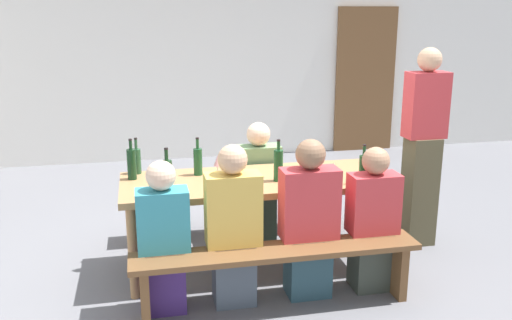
{
  "coord_description": "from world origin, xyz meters",
  "views": [
    {
      "loc": [
        -0.89,
        -4.13,
        2.03
      ],
      "look_at": [
        0.0,
        0.0,
        0.9
      ],
      "focal_mm": 39.06,
      "sensor_mm": 36.0,
      "label": 1
    }
  ],
  "objects_px": {
    "wooden_door": "(365,80)",
    "wine_glass_2": "(218,162)",
    "wine_glass_4": "(319,170)",
    "wine_bottle_1": "(363,169)",
    "wine_bottle_3": "(132,164)",
    "wine_bottle_5": "(137,160)",
    "seated_guest_near_3": "(372,223)",
    "wine_bottle_0": "(198,161)",
    "standing_host": "(422,151)",
    "wine_glass_0": "(153,184)",
    "seated_guest_near_1": "(233,230)",
    "seated_guest_far_0": "(258,185)",
    "wine_bottle_4": "(278,165)",
    "seated_guest_near_0": "(164,241)",
    "wine_bottle_2": "(167,176)",
    "wine_glass_3": "(372,163)",
    "wine_glass_1": "(333,168)",
    "bench_near": "(277,261)",
    "seated_guest_near_2": "(309,223)",
    "tasting_table": "(256,188)",
    "bench_far": "(240,197)"
  },
  "relations": [
    {
      "from": "wine_bottle_4",
      "to": "bench_near",
      "type": "bearing_deg",
      "value": -104.59
    },
    {
      "from": "wine_bottle_3",
      "to": "bench_far",
      "type": "bearing_deg",
      "value": 28.42
    },
    {
      "from": "wine_glass_4",
      "to": "wine_bottle_5",
      "type": "bearing_deg",
      "value": 155.54
    },
    {
      "from": "tasting_table",
      "to": "wine_bottle_4",
      "type": "relative_size",
      "value": 6.39
    },
    {
      "from": "wine_glass_2",
      "to": "seated_guest_near_3",
      "type": "relative_size",
      "value": 0.15
    },
    {
      "from": "wine_bottle_0",
      "to": "standing_host",
      "type": "height_order",
      "value": "standing_host"
    },
    {
      "from": "standing_host",
      "to": "seated_guest_near_2",
      "type": "bearing_deg",
      "value": 29.72
    },
    {
      "from": "wine_glass_1",
      "to": "wine_glass_4",
      "type": "height_order",
      "value": "wine_glass_4"
    },
    {
      "from": "wine_glass_4",
      "to": "wooden_door",
      "type": "bearing_deg",
      "value": 62.73
    },
    {
      "from": "wine_glass_0",
      "to": "wine_glass_4",
      "type": "relative_size",
      "value": 0.91
    },
    {
      "from": "wine_bottle_0",
      "to": "wine_glass_4",
      "type": "height_order",
      "value": "wine_bottle_0"
    },
    {
      "from": "wine_bottle_5",
      "to": "wine_glass_0",
      "type": "relative_size",
      "value": 1.91
    },
    {
      "from": "seated_guest_near_0",
      "to": "seated_guest_far_0",
      "type": "relative_size",
      "value": 0.99
    },
    {
      "from": "bench_far",
      "to": "wine_glass_4",
      "type": "height_order",
      "value": "wine_glass_4"
    },
    {
      "from": "wine_glass_4",
      "to": "seated_guest_near_0",
      "type": "bearing_deg",
      "value": -167.18
    },
    {
      "from": "wine_bottle_3",
      "to": "wine_glass_2",
      "type": "bearing_deg",
      "value": -3.54
    },
    {
      "from": "wine_bottle_0",
      "to": "wine_bottle_2",
      "type": "xyz_separation_m",
      "value": [
        -0.27,
        -0.43,
        0.01
      ]
    },
    {
      "from": "bench_far",
      "to": "wine_glass_2",
      "type": "xyz_separation_m",
      "value": [
        -0.29,
        -0.56,
        0.51
      ]
    },
    {
      "from": "bench_near",
      "to": "wine_glass_0",
      "type": "bearing_deg",
      "value": 155.97
    },
    {
      "from": "wine_bottle_5",
      "to": "seated_guest_near_2",
      "type": "height_order",
      "value": "seated_guest_near_2"
    },
    {
      "from": "wine_bottle_4",
      "to": "wine_glass_4",
      "type": "bearing_deg",
      "value": -32.49
    },
    {
      "from": "seated_guest_near_2",
      "to": "wine_bottle_4",
      "type": "bearing_deg",
      "value": 14.5
    },
    {
      "from": "bench_far",
      "to": "wine_glass_2",
      "type": "distance_m",
      "value": 0.81
    },
    {
      "from": "wine_bottle_4",
      "to": "wine_glass_0",
      "type": "distance_m",
      "value": 1.0
    },
    {
      "from": "wine_glass_3",
      "to": "seated_guest_near_3",
      "type": "relative_size",
      "value": 0.16
    },
    {
      "from": "wine_glass_0",
      "to": "seated_guest_near_3",
      "type": "relative_size",
      "value": 0.14
    },
    {
      "from": "wine_bottle_3",
      "to": "wine_glass_0",
      "type": "relative_size",
      "value": 2.09
    },
    {
      "from": "wine_bottle_5",
      "to": "seated_guest_near_3",
      "type": "bearing_deg",
      "value": -27.77
    },
    {
      "from": "wine_bottle_5",
      "to": "seated_guest_far_0",
      "type": "relative_size",
      "value": 0.27
    },
    {
      "from": "wine_bottle_3",
      "to": "wine_bottle_1",
      "type": "bearing_deg",
      "value": -15.59
    },
    {
      "from": "wine_glass_4",
      "to": "seated_guest_near_3",
      "type": "height_order",
      "value": "seated_guest_near_3"
    },
    {
      "from": "wine_glass_3",
      "to": "seated_guest_near_3",
      "type": "bearing_deg",
      "value": -110.7
    },
    {
      "from": "wine_bottle_0",
      "to": "seated_guest_far_0",
      "type": "distance_m",
      "value": 0.76
    },
    {
      "from": "wine_glass_4",
      "to": "seated_guest_near_1",
      "type": "xyz_separation_m",
      "value": [
        -0.71,
        -0.27,
        -0.31
      ]
    },
    {
      "from": "wine_bottle_4",
      "to": "seated_guest_near_1",
      "type": "distance_m",
      "value": 0.7
    },
    {
      "from": "wine_glass_4",
      "to": "wine_bottle_1",
      "type": "bearing_deg",
      "value": -4.11
    },
    {
      "from": "wine_bottle_4",
      "to": "standing_host",
      "type": "height_order",
      "value": "standing_host"
    },
    {
      "from": "wine_bottle_0",
      "to": "seated_guest_far_0",
      "type": "xyz_separation_m",
      "value": [
        0.58,
        0.36,
        -0.35
      ]
    },
    {
      "from": "wine_bottle_5",
      "to": "standing_host",
      "type": "height_order",
      "value": "standing_host"
    },
    {
      "from": "wooden_door",
      "to": "wine_glass_2",
      "type": "xyz_separation_m",
      "value": [
        -2.7,
        -3.44,
        -0.18
      ]
    },
    {
      "from": "wine_glass_0",
      "to": "seated_guest_near_1",
      "type": "distance_m",
      "value": 0.65
    },
    {
      "from": "wine_bottle_4",
      "to": "seated_guest_near_0",
      "type": "relative_size",
      "value": 0.31
    },
    {
      "from": "wine_glass_0",
      "to": "standing_host",
      "type": "distance_m",
      "value": 2.39
    },
    {
      "from": "wine_bottle_5",
      "to": "seated_guest_near_2",
      "type": "distance_m",
      "value": 1.51
    },
    {
      "from": "wine_bottle_2",
      "to": "tasting_table",
      "type": "bearing_deg",
      "value": 18.23
    },
    {
      "from": "wooden_door",
      "to": "wine_glass_1",
      "type": "height_order",
      "value": "wooden_door"
    },
    {
      "from": "wine_glass_1",
      "to": "wine_glass_2",
      "type": "height_order",
      "value": "wine_glass_2"
    },
    {
      "from": "wine_glass_1",
      "to": "wine_glass_3",
      "type": "height_order",
      "value": "wine_glass_3"
    },
    {
      "from": "standing_host",
      "to": "seated_guest_near_0",
      "type": "bearing_deg",
      "value": 17.36
    },
    {
      "from": "wine_glass_0",
      "to": "wooden_door",
      "type": "bearing_deg",
      "value": 50.45
    }
  ]
}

